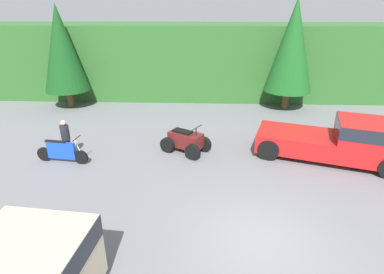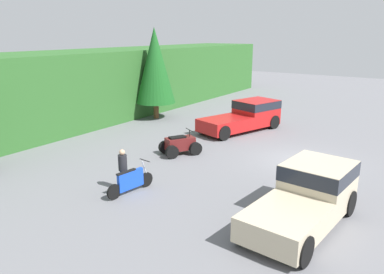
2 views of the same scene
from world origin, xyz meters
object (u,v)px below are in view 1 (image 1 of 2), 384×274
object	(u,v)px
quad_atv	(186,141)
rider_person	(66,138)
pickup_truck_red	(344,139)
dirt_bike	(62,152)

from	to	relation	value
quad_atv	rider_person	distance (m)	5.11
pickup_truck_red	quad_atv	world-z (taller)	pickup_truck_red
quad_atv	rider_person	size ratio (longest dim) A/B	1.36
pickup_truck_red	quad_atv	distance (m)	6.67
pickup_truck_red	rider_person	xyz separation A→B (m)	(-11.66, -0.19, -0.05)
pickup_truck_red	dirt_bike	world-z (taller)	pickup_truck_red
dirt_bike	rider_person	world-z (taller)	rider_person
dirt_bike	quad_atv	distance (m)	5.23
quad_atv	dirt_bike	bearing A→B (deg)	-136.24
dirt_bike	rider_person	distance (m)	0.64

